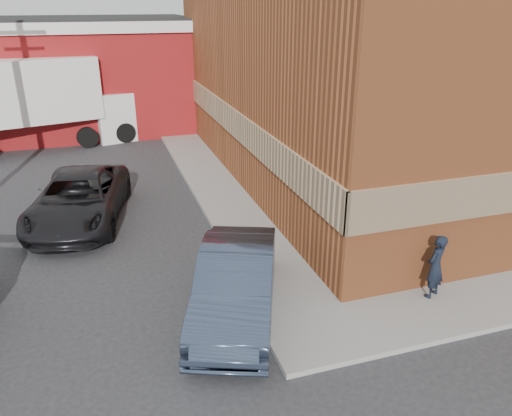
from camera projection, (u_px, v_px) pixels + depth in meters
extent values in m
plane|color=#28282B|center=(278.00, 319.00, 10.80)|extent=(90.00, 90.00, 0.00)
cube|color=#A6542A|center=(406.00, 53.00, 19.36)|extent=(14.00, 18.00, 9.00)
cube|color=tan|center=(232.00, 121.00, 18.23)|extent=(0.08, 18.16, 1.00)
cube|color=gray|center=(211.00, 181.00, 18.85)|extent=(1.80, 18.00, 0.12)
cube|color=maroon|center=(36.00, 82.00, 25.70)|extent=(16.00, 8.00, 5.00)
cube|color=silver|center=(27.00, 25.00, 24.64)|extent=(16.30, 8.30, 0.50)
cube|color=black|center=(26.00, 18.00, 24.53)|extent=(16.00, 8.00, 0.10)
imported|color=black|center=(435.00, 266.00, 11.16)|extent=(0.66, 0.58, 1.52)
imported|color=#303B50|center=(236.00, 284.00, 10.72)|extent=(3.12, 4.84, 1.51)
imported|color=black|center=(79.00, 199.00, 15.31)|extent=(3.54, 5.79, 1.50)
cube|color=white|center=(22.00, 90.00, 22.04)|extent=(6.76, 3.98, 2.74)
cube|color=#1C6C21|center=(28.00, 105.00, 21.20)|extent=(5.95, 1.49, 0.84)
cube|color=white|center=(117.00, 114.00, 24.63)|extent=(2.40, 2.71, 2.32)
cylinder|color=black|center=(88.00, 138.00, 23.20)|extent=(1.00, 0.54, 0.95)
cylinder|color=black|center=(77.00, 128.00, 24.85)|extent=(1.00, 0.54, 0.95)
cylinder|color=black|center=(125.00, 133.00, 24.07)|extent=(1.00, 0.54, 0.95)
cylinder|color=black|center=(112.00, 124.00, 25.72)|extent=(1.00, 0.54, 0.95)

